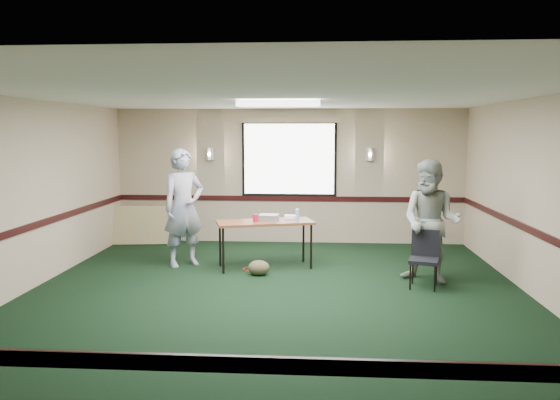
# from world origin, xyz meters

# --- Properties ---
(ground) EXTENTS (8.00, 8.00, 0.00)m
(ground) POSITION_xyz_m (0.00, 0.00, 0.00)
(ground) COLOR black
(ground) RESTS_ON ground
(room_shell) EXTENTS (8.00, 8.02, 8.00)m
(room_shell) POSITION_xyz_m (0.00, 2.12, 1.58)
(room_shell) COLOR tan
(room_shell) RESTS_ON ground
(folding_table) EXTENTS (1.68, 1.03, 0.78)m
(folding_table) POSITION_xyz_m (-0.28, 1.85, 0.72)
(folding_table) COLOR #572719
(folding_table) RESTS_ON ground
(projector) EXTENTS (0.34, 0.29, 0.10)m
(projector) POSITION_xyz_m (-0.23, 1.88, 0.83)
(projector) COLOR gray
(projector) RESTS_ON folding_table
(game_console) EXTENTS (0.22, 0.18, 0.05)m
(game_console) POSITION_xyz_m (0.13, 2.15, 0.81)
(game_console) COLOR white
(game_console) RESTS_ON folding_table
(red_cup) EXTENTS (0.08, 0.08, 0.12)m
(red_cup) POSITION_xyz_m (-0.43, 1.76, 0.84)
(red_cup) COLOR red
(red_cup) RESTS_ON folding_table
(water_bottle) EXTENTS (0.06, 0.06, 0.20)m
(water_bottle) POSITION_xyz_m (0.24, 1.85, 0.88)
(water_bottle) COLOR #8DB3E6
(water_bottle) RESTS_ON folding_table
(duffel_bag) EXTENTS (0.41, 0.37, 0.24)m
(duffel_bag) POSITION_xyz_m (-0.34, 1.35, 0.12)
(duffel_bag) COLOR #4D422C
(duffel_bag) RESTS_ON ground
(cable_coil) EXTENTS (0.40, 0.40, 0.02)m
(cable_coil) POSITION_xyz_m (-0.49, 1.69, 0.01)
(cable_coil) COLOR red
(cable_coil) RESTS_ON ground
(folded_table) EXTENTS (1.51, 0.39, 0.76)m
(folded_table) POSITION_xyz_m (-3.00, 3.60, 0.38)
(folded_table) COLOR tan
(folded_table) RESTS_ON ground
(conference_chair) EXTENTS (0.50, 0.51, 0.82)m
(conference_chair) POSITION_xyz_m (2.13, 0.90, 0.48)
(conference_chair) COLOR black
(conference_chair) RESTS_ON ground
(person_left) EXTENTS (0.85, 0.81, 1.96)m
(person_left) POSITION_xyz_m (-1.65, 1.90, 0.98)
(person_left) COLOR #465C9A
(person_left) RESTS_ON ground
(person_right) EXTENTS (1.11, 1.03, 1.83)m
(person_right) POSITION_xyz_m (2.25, 1.13, 0.92)
(person_right) COLOR #6D90AA
(person_right) RESTS_ON ground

